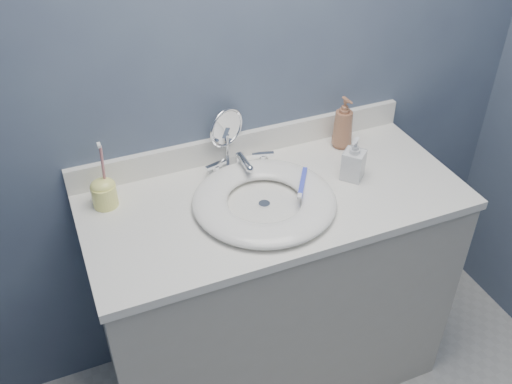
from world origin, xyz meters
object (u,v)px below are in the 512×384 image
makeup_mirror (227,134)px  toothbrush_holder (104,192)px  soap_bottle_clear (354,159)px  soap_bottle_amber (343,123)px

makeup_mirror → toothbrush_holder: bearing=168.1°
makeup_mirror → soap_bottle_clear: 0.43m
soap_bottle_amber → toothbrush_holder: size_ratio=0.85×
soap_bottle_amber → soap_bottle_clear: 0.20m
soap_bottle_amber → makeup_mirror: bearing=167.1°
soap_bottle_amber → toothbrush_holder: 0.85m
soap_bottle_amber → soap_bottle_clear: soap_bottle_amber is taller
soap_bottle_clear → toothbrush_holder: 0.80m
makeup_mirror → soap_bottle_amber: bearing=-29.8°
makeup_mirror → soap_bottle_clear: makeup_mirror is taller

